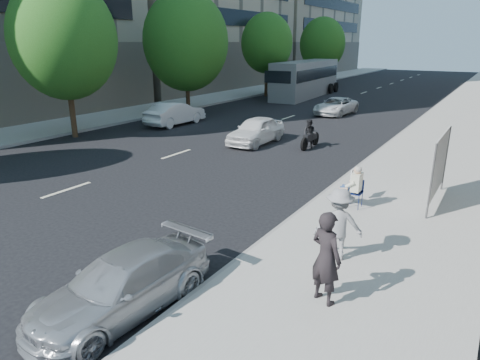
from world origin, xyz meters
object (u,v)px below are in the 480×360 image
Objects in this scene: seated_protester at (352,184)px; motorcycle at (310,135)px; pedestrian_woman at (326,258)px; white_sedan_near at (256,130)px; bus at (306,79)px; parked_sedan at (122,285)px; white_sedan_far at (336,106)px; protest_banner at (439,164)px; white_sedan_mid at (175,113)px; jogger at (339,224)px.

seated_protester is 0.64× the size of motorcycle.
pedestrian_woman is 0.47× the size of white_sedan_near.
parked_sedan is at bearing -75.65° from bus.
parked_sedan is at bearing -81.31° from motorcycle.
parked_sedan is 0.98× the size of white_sedan_near.
protest_banner is at bearing -56.29° from white_sedan_far.
seated_protester is 5.38m from pedestrian_woman.
white_sedan_far is at bearing 119.40° from protest_banner.
pedestrian_woman reaches higher than parked_sedan.
bus reaches higher than white_sedan_mid.
jogger is 0.84× the size of motorcycle.
pedestrian_woman reaches higher than seated_protester.
seated_protester is 0.43× the size of protest_banner.
bus is at bearing 129.13° from white_sedan_far.
bus is (-5.97, 20.06, 0.96)m from white_sedan_near.
motorcycle is (9.69, -1.39, -0.07)m from white_sedan_mid.
bus is at bearing -44.76° from pedestrian_woman.
white_sedan_near is (-7.11, 6.51, -0.20)m from seated_protester.
bus reaches higher than motorcycle.
parked_sedan is 0.91× the size of white_sedan_mid.
motorcycle reaches higher than parked_sedan.
jogger is 12.70m from white_sedan_near.
white_sedan_near is at bearing -76.99° from bus.
white_sedan_far is (-7.98, 22.85, -0.49)m from pedestrian_woman.
parked_sedan is 0.32× the size of bus.
motorcycle is at bearing -72.54° from white_sedan_far.
white_sedan_near is at bearing 166.39° from white_sedan_mid.
pedestrian_woman is at bearing -66.44° from white_sedan_far.
white_sedan_far is (-7.60, 21.04, -0.41)m from jogger.
seated_protester is at bearing -42.48° from white_sedan_near.
motorcycle is (-4.36, 7.01, -0.24)m from seated_protester.
white_sedan_near is at bearing -33.78° from pedestrian_woman.
white_sedan_far is at bearing 102.93° from motorcycle.
white_sedan_mid is 2.11× the size of motorcycle.
seated_protester is at bearing -56.47° from pedestrian_woman.
protest_banner is at bearing 38.43° from seated_protester.
jogger is at bearing 142.96° from white_sedan_mid.
white_sedan_far is 10.87m from motorcycle.
protest_banner is at bearing -62.13° from bus.
pedestrian_woman is at bearing -98.03° from protest_banner.
jogger is 1.85m from pedestrian_woman.
bus reaches higher than protest_banner.
pedestrian_woman is 7.02m from protest_banner.
pedestrian_woman is 0.48× the size of parked_sedan.
parked_sedan is 14.78m from white_sedan_near.
motorcycle is at bearing 103.70° from parked_sedan.
white_sedan_near is 0.33× the size of bus.
pedestrian_woman is at bearing -69.47° from bus.
motorcycle reaches higher than white_sedan_far.
bus reaches higher than white_sedan_far.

